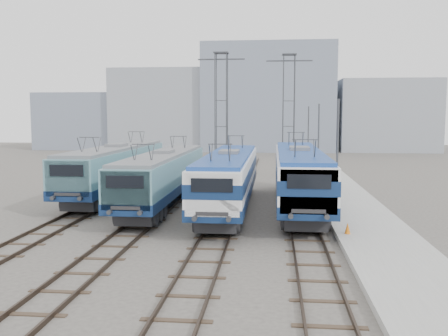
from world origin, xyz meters
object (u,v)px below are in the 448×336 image
(locomotive_far_left, at_px, (116,166))
(locomotive_far_right, at_px, (299,172))
(catenary_tower_east, at_px, (289,110))
(locomotive_center_left, at_px, (163,174))
(mast_rear, at_px, (308,140))
(locomotive_center_right, at_px, (229,175))
(catenary_tower_west, at_px, (221,109))
(mast_front, at_px, (337,162))
(mast_mid, at_px, (318,148))
(safety_cone, at_px, (348,228))

(locomotive_far_left, xyz_separation_m, locomotive_far_right, (13.50, -3.67, 0.11))
(locomotive_far_right, distance_m, catenary_tower_east, 17.89)
(locomotive_center_left, distance_m, mast_rear, 22.46)
(locomotive_center_right, height_order, catenary_tower_east, catenary_tower_east)
(locomotive_center_right, distance_m, catenary_tower_west, 17.28)
(locomotive_far_right, distance_m, catenary_tower_west, 17.32)
(catenary_tower_east, relative_size, mast_front, 1.71)
(locomotive_center_right, xyz_separation_m, catenary_tower_east, (4.25, 18.57, 4.34))
(catenary_tower_east, height_order, mast_front, catenary_tower_east)
(locomotive_center_left, height_order, mast_mid, mast_mid)
(mast_mid, relative_size, mast_rear, 1.00)
(catenary_tower_west, height_order, catenary_tower_east, same)
(catenary_tower_west, relative_size, catenary_tower_east, 1.00)
(locomotive_center_left, xyz_separation_m, catenary_tower_west, (2.25, 15.62, 4.45))
(locomotive_far_left, xyz_separation_m, locomotive_center_left, (4.50, -3.91, -0.10))
(mast_mid, xyz_separation_m, mast_rear, (0.00, 12.00, 0.00))
(locomotive_far_right, relative_size, mast_mid, 2.70)
(mast_mid, bearing_deg, safety_cone, -89.49)
(locomotive_far_left, distance_m, locomotive_center_left, 5.96)
(locomotive_center_right, xyz_separation_m, safety_cone, (6.49, -6.96, -1.72))
(mast_front, bearing_deg, mast_mid, 90.00)
(mast_mid, bearing_deg, locomotive_center_left, -144.93)
(locomotive_far_left, distance_m, mast_rear, 21.99)
(locomotive_far_left, xyz_separation_m, mast_front, (15.35, -8.29, 1.21))
(locomotive_center_right, height_order, mast_front, mast_front)
(safety_cone, bearing_deg, catenary_tower_west, 110.38)
(mast_mid, xyz_separation_m, safety_cone, (0.14, -15.53, -2.93))
(locomotive_center_left, height_order, safety_cone, locomotive_center_left)
(locomotive_far_right, distance_m, mast_mid, 7.69)
(locomotive_far_left, bearing_deg, locomotive_center_right, -28.40)
(locomotive_center_right, relative_size, mast_mid, 2.57)
(catenary_tower_east, xyz_separation_m, mast_mid, (2.10, -10.00, -3.14))
(locomotive_far_left, distance_m, mast_front, 17.49)
(catenary_tower_west, xyz_separation_m, mast_rear, (8.60, 4.00, -3.14))
(locomotive_far_left, bearing_deg, mast_mid, 13.57)
(catenary_tower_west, xyz_separation_m, mast_front, (8.60, -20.00, -3.14))
(locomotive_center_left, distance_m, mast_mid, 13.32)
(safety_cone, bearing_deg, locomotive_far_left, 142.64)
(catenary_tower_west, xyz_separation_m, catenary_tower_east, (6.50, 2.00, 0.00))
(locomotive_far_right, relative_size, catenary_tower_east, 1.57)
(locomotive_far_left, distance_m, catenary_tower_east, 19.55)
(catenary_tower_west, bearing_deg, mast_mid, -42.93)
(mast_rear, distance_m, safety_cone, 27.69)
(locomotive_center_right, bearing_deg, safety_cone, -47.00)
(locomotive_far_left, xyz_separation_m, catenary_tower_east, (13.25, 13.71, 4.35))
(locomotive_center_left, xyz_separation_m, mast_rear, (10.85, 19.62, 1.31))
(locomotive_center_right, distance_m, locomotive_far_right, 4.66)
(locomotive_far_left, relative_size, mast_rear, 2.63)
(mast_mid, relative_size, safety_cone, 12.75)
(locomotive_center_right, relative_size, safety_cone, 32.78)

